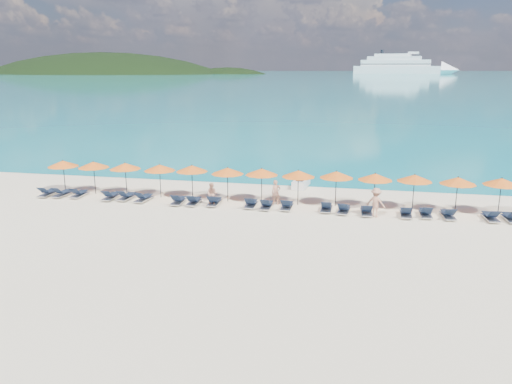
# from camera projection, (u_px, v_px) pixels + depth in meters

# --- Properties ---
(ground) EXTENTS (1400.00, 1400.00, 0.00)m
(ground) POSITION_uv_depth(u_px,v_px,m) (245.00, 226.00, 27.25)
(ground) COLOR beige
(sea) EXTENTS (1600.00, 1300.00, 0.01)m
(sea) POSITION_uv_depth(u_px,v_px,m) (358.00, 73.00, 653.90)
(sea) COLOR #1FA9B2
(sea) RESTS_ON ground
(headland_main) EXTENTS (374.00, 242.00, 126.50)m
(headland_main) POSITION_uv_depth(u_px,v_px,m) (105.00, 106.00, 608.35)
(headland_main) COLOR black
(headland_main) RESTS_ON ground
(headland_small) EXTENTS (162.00, 126.00, 85.50)m
(headland_small) POSITION_uv_depth(u_px,v_px,m) (228.00, 104.00, 597.06)
(headland_small) COLOR black
(headland_small) RESTS_ON ground
(cruise_ship) EXTENTS (121.67, 38.61, 33.45)m
(cruise_ship) POSITION_uv_depth(u_px,v_px,m) (406.00, 66.00, 592.21)
(cruise_ship) COLOR white
(cruise_ship) RESTS_ON ground
(jetski) EXTENTS (1.12, 2.48, 0.86)m
(jetski) POSITION_uv_depth(u_px,v_px,m) (301.00, 182.00, 36.02)
(jetski) COLOR silver
(jetski) RESTS_ON ground
(beachgoer_a) EXTENTS (0.69, 0.60, 1.59)m
(beachgoer_a) POSITION_uv_depth(u_px,v_px,m) (276.00, 193.00, 31.31)
(beachgoer_a) COLOR tan
(beachgoer_a) RESTS_ON ground
(beachgoer_b) EXTENTS (0.73, 0.45, 1.45)m
(beachgoer_b) POSITION_uv_depth(u_px,v_px,m) (212.00, 194.00, 31.18)
(beachgoer_b) COLOR tan
(beachgoer_b) RESTS_ON ground
(beachgoer_c) EXTENTS (1.23, 0.88, 1.73)m
(beachgoer_c) POSITION_uv_depth(u_px,v_px,m) (376.00, 203.00, 28.76)
(beachgoer_c) COLOR tan
(beachgoer_c) RESTS_ON ground
(umbrella_0) EXTENTS (2.10, 2.10, 2.28)m
(umbrella_0) POSITION_uv_depth(u_px,v_px,m) (63.00, 164.00, 34.20)
(umbrella_0) COLOR black
(umbrella_0) RESTS_ON ground
(umbrella_1) EXTENTS (2.10, 2.10, 2.28)m
(umbrella_1) POSITION_uv_depth(u_px,v_px,m) (93.00, 165.00, 33.82)
(umbrella_1) COLOR black
(umbrella_1) RESTS_ON ground
(umbrella_2) EXTENTS (2.10, 2.10, 2.28)m
(umbrella_2) POSITION_uv_depth(u_px,v_px,m) (125.00, 166.00, 33.36)
(umbrella_2) COLOR black
(umbrella_2) RESTS_ON ground
(umbrella_3) EXTENTS (2.10, 2.10, 2.28)m
(umbrella_3) POSITION_uv_depth(u_px,v_px,m) (160.00, 168.00, 32.83)
(umbrella_3) COLOR black
(umbrella_3) RESTS_ON ground
(umbrella_4) EXTENTS (2.10, 2.10, 2.28)m
(umbrella_4) POSITION_uv_depth(u_px,v_px,m) (192.00, 168.00, 32.57)
(umbrella_4) COLOR black
(umbrella_4) RESTS_ON ground
(umbrella_5) EXTENTS (2.10, 2.10, 2.28)m
(umbrella_5) POSITION_uv_depth(u_px,v_px,m) (227.00, 171.00, 31.83)
(umbrella_5) COLOR black
(umbrella_5) RESTS_ON ground
(umbrella_6) EXTENTS (2.10, 2.10, 2.28)m
(umbrella_6) POSITION_uv_depth(u_px,v_px,m) (262.00, 172.00, 31.54)
(umbrella_6) COLOR black
(umbrella_6) RESTS_ON ground
(umbrella_7) EXTENTS (2.10, 2.10, 2.28)m
(umbrella_7) POSITION_uv_depth(u_px,v_px,m) (298.00, 174.00, 30.99)
(umbrella_7) COLOR black
(umbrella_7) RESTS_ON ground
(umbrella_8) EXTENTS (2.10, 2.10, 2.28)m
(umbrella_8) POSITION_uv_depth(u_px,v_px,m) (336.00, 175.00, 30.72)
(umbrella_8) COLOR black
(umbrella_8) RESTS_ON ground
(umbrella_9) EXTENTS (2.10, 2.10, 2.28)m
(umbrella_9) POSITION_uv_depth(u_px,v_px,m) (375.00, 177.00, 30.10)
(umbrella_9) COLOR black
(umbrella_9) RESTS_ON ground
(umbrella_10) EXTENTS (2.10, 2.10, 2.28)m
(umbrella_10) POSITION_uv_depth(u_px,v_px,m) (415.00, 178.00, 29.79)
(umbrella_10) COLOR black
(umbrella_10) RESTS_ON ground
(umbrella_11) EXTENTS (2.10, 2.10, 2.28)m
(umbrella_11) POSITION_uv_depth(u_px,v_px,m) (458.00, 181.00, 29.08)
(umbrella_11) COLOR black
(umbrella_11) RESTS_ON ground
(umbrella_12) EXTENTS (2.10, 2.10, 2.28)m
(umbrella_12) POSITION_uv_depth(u_px,v_px,m) (502.00, 182.00, 28.83)
(umbrella_12) COLOR black
(umbrella_12) RESTS_ON ground
(lounger_0) EXTENTS (0.67, 1.72, 0.66)m
(lounger_0) POSITION_uv_depth(u_px,v_px,m) (48.00, 193.00, 33.58)
(lounger_0) COLOR silver
(lounger_0) RESTS_ON ground
(lounger_1) EXTENTS (0.77, 1.75, 0.66)m
(lounger_1) POSITION_uv_depth(u_px,v_px,m) (62.00, 193.00, 33.47)
(lounger_1) COLOR silver
(lounger_1) RESTS_ON ground
(lounger_2) EXTENTS (0.69, 1.72, 0.66)m
(lounger_2) POSITION_uv_depth(u_px,v_px,m) (79.00, 194.00, 33.34)
(lounger_2) COLOR silver
(lounger_2) RESTS_ON ground
(lounger_3) EXTENTS (0.69, 1.72, 0.66)m
(lounger_3) POSITION_uv_depth(u_px,v_px,m) (111.00, 196.00, 32.70)
(lounger_3) COLOR silver
(lounger_3) RESTS_ON ground
(lounger_4) EXTENTS (0.72, 1.73, 0.66)m
(lounger_4) POSITION_uv_depth(u_px,v_px,m) (127.00, 196.00, 32.66)
(lounger_4) COLOR silver
(lounger_4) RESTS_ON ground
(lounger_5) EXTENTS (0.76, 1.75, 0.66)m
(lounger_5) POSITION_uv_depth(u_px,v_px,m) (144.00, 198.00, 32.25)
(lounger_5) COLOR silver
(lounger_5) RESTS_ON ground
(lounger_6) EXTENTS (0.70, 1.73, 0.66)m
(lounger_6) POSITION_uv_depth(u_px,v_px,m) (178.00, 200.00, 31.64)
(lounger_6) COLOR silver
(lounger_6) RESTS_ON ground
(lounger_7) EXTENTS (0.66, 1.71, 0.66)m
(lounger_7) POSITION_uv_depth(u_px,v_px,m) (194.00, 201.00, 31.49)
(lounger_7) COLOR silver
(lounger_7) RESTS_ON ground
(lounger_8) EXTENTS (0.65, 1.71, 0.66)m
(lounger_8) POSITION_uv_depth(u_px,v_px,m) (214.00, 201.00, 31.38)
(lounger_8) COLOR silver
(lounger_8) RESTS_ON ground
(lounger_9) EXTENTS (0.67, 1.72, 0.66)m
(lounger_9) POSITION_uv_depth(u_px,v_px,m) (251.00, 203.00, 30.92)
(lounger_9) COLOR silver
(lounger_9) RESTS_ON ground
(lounger_10) EXTENTS (0.62, 1.70, 0.66)m
(lounger_10) POSITION_uv_depth(u_px,v_px,m) (267.00, 205.00, 30.60)
(lounger_10) COLOR silver
(lounger_10) RESTS_ON ground
(lounger_11) EXTENTS (0.64, 1.71, 0.66)m
(lounger_11) POSITION_uv_depth(u_px,v_px,m) (287.00, 206.00, 30.47)
(lounger_11) COLOR silver
(lounger_11) RESTS_ON ground
(lounger_12) EXTENTS (0.62, 1.70, 0.66)m
(lounger_12) POSITION_uv_depth(u_px,v_px,m) (326.00, 207.00, 30.08)
(lounger_12) COLOR silver
(lounger_12) RESTS_ON ground
(lounger_13) EXTENTS (0.79, 1.75, 0.66)m
(lounger_13) POSITION_uv_depth(u_px,v_px,m) (344.00, 209.00, 29.69)
(lounger_13) COLOR silver
(lounger_13) RESTS_ON ground
(lounger_14) EXTENTS (0.72, 1.73, 0.66)m
(lounger_14) POSITION_uv_depth(u_px,v_px,m) (366.00, 211.00, 29.34)
(lounger_14) COLOR silver
(lounger_14) RESTS_ON ground
(lounger_15) EXTENTS (0.64, 1.71, 0.66)m
(lounger_15) POSITION_uv_depth(u_px,v_px,m) (406.00, 213.00, 28.96)
(lounger_15) COLOR silver
(lounger_15) RESTS_ON ground
(lounger_16) EXTENTS (0.64, 1.71, 0.66)m
(lounger_16) POSITION_uv_depth(u_px,v_px,m) (426.00, 213.00, 28.95)
(lounger_16) COLOR silver
(lounger_16) RESTS_ON ground
(lounger_17) EXTENTS (0.75, 1.74, 0.66)m
(lounger_17) POSITION_uv_depth(u_px,v_px,m) (448.00, 214.00, 28.65)
(lounger_17) COLOR silver
(lounger_17) RESTS_ON ground
(lounger_18) EXTENTS (0.75, 1.74, 0.66)m
(lounger_18) POSITION_uv_depth(u_px,v_px,m) (491.00, 216.00, 28.25)
(lounger_18) COLOR silver
(lounger_18) RESTS_ON ground
(lounger_19) EXTENTS (0.72, 1.74, 0.66)m
(lounger_19) POSITION_uv_depth(u_px,v_px,m) (511.00, 217.00, 28.10)
(lounger_19) COLOR silver
(lounger_19) RESTS_ON ground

